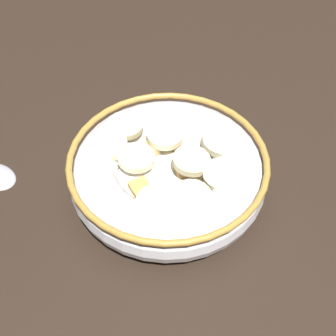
% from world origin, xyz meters
% --- Properties ---
extents(ground_plane, '(1.01, 1.01, 0.02)m').
position_xyz_m(ground_plane, '(0.00, 0.00, -0.01)').
color(ground_plane, black).
extents(cereal_bowl, '(0.19, 0.19, 0.05)m').
position_xyz_m(cereal_bowl, '(0.00, 0.00, 0.03)').
color(cereal_bowl, silver).
rests_on(cereal_bowl, ground_plane).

